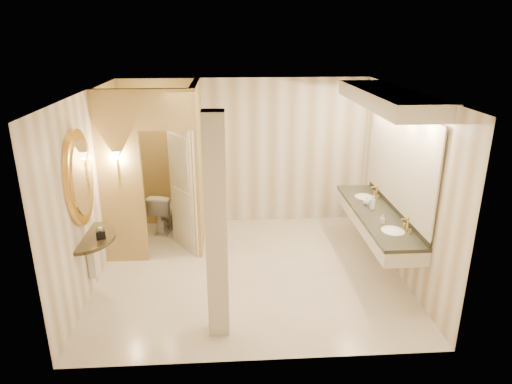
% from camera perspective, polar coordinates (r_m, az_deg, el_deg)
% --- Properties ---
extents(floor, '(4.50, 4.50, 0.00)m').
position_cam_1_polar(floor, '(7.08, -0.76, -9.86)').
color(floor, white).
rests_on(floor, ground).
extents(ceiling, '(4.50, 4.50, 0.00)m').
position_cam_1_polar(ceiling, '(6.22, -0.87, 12.36)').
color(ceiling, silver).
rests_on(ceiling, wall_back).
extents(wall_back, '(4.50, 0.02, 2.70)m').
position_cam_1_polar(wall_back, '(8.44, -1.52, 4.95)').
color(wall_back, white).
rests_on(wall_back, floor).
extents(wall_front, '(4.50, 0.02, 2.70)m').
position_cam_1_polar(wall_front, '(4.68, 0.47, -7.48)').
color(wall_front, white).
rests_on(wall_front, floor).
extents(wall_left, '(0.02, 4.00, 2.70)m').
position_cam_1_polar(wall_left, '(6.80, -20.10, 0.08)').
color(wall_left, white).
rests_on(wall_left, floor).
extents(wall_right, '(0.02, 4.00, 2.70)m').
position_cam_1_polar(wall_right, '(7.00, 17.90, 0.88)').
color(wall_right, white).
rests_on(wall_right, floor).
extents(toilet_closet, '(1.50, 1.55, 2.70)m').
position_cam_1_polar(toilet_closet, '(7.47, -9.91, 2.99)').
color(toilet_closet, tan).
rests_on(toilet_closet, floor).
extents(wall_sconce, '(0.14, 0.14, 0.42)m').
position_cam_1_polar(wall_sconce, '(7.01, -16.99, 4.26)').
color(wall_sconce, gold).
rests_on(wall_sconce, toilet_closet).
extents(vanity, '(0.75, 2.71, 2.09)m').
position_cam_1_polar(vanity, '(6.94, 15.70, 3.36)').
color(vanity, silver).
rests_on(vanity, floor).
extents(console_shelf, '(0.97, 0.97, 1.93)m').
position_cam_1_polar(console_shelf, '(6.37, -20.87, -1.38)').
color(console_shelf, black).
rests_on(console_shelf, floor).
extents(pillar, '(0.25, 0.25, 2.70)m').
position_cam_1_polar(pillar, '(5.20, -4.97, -4.70)').
color(pillar, silver).
rests_on(pillar, floor).
extents(tissue_box, '(0.15, 0.15, 0.12)m').
position_cam_1_polar(tissue_box, '(6.39, -18.85, -5.02)').
color(tissue_box, black).
rests_on(tissue_box, console_shelf).
extents(toilet, '(0.55, 0.79, 0.73)m').
position_cam_1_polar(toilet, '(8.49, -11.40, -2.35)').
color(toilet, white).
rests_on(toilet, floor).
extents(soap_bottle_a, '(0.07, 0.07, 0.12)m').
position_cam_1_polar(soap_bottle_a, '(6.76, 15.51, -3.29)').
color(soap_bottle_a, beige).
rests_on(soap_bottle_a, vanity).
extents(soap_bottle_b, '(0.13, 0.13, 0.13)m').
position_cam_1_polar(soap_bottle_b, '(7.39, 13.65, -1.10)').
color(soap_bottle_b, silver).
rests_on(soap_bottle_b, vanity).
extents(soap_bottle_c, '(0.09, 0.09, 0.23)m').
position_cam_1_polar(soap_bottle_c, '(7.22, 14.38, -1.27)').
color(soap_bottle_c, '#C6B28C').
rests_on(soap_bottle_c, vanity).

